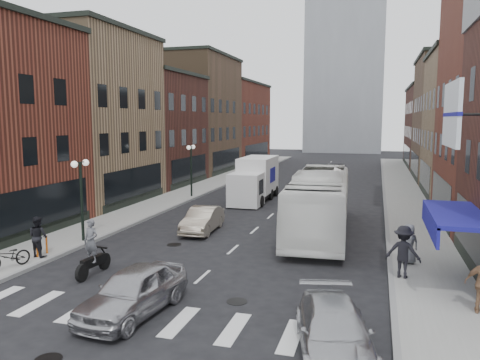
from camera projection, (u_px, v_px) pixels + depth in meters
name	position (u px, v px, depth m)	size (l,w,h in m)	color
ground	(193.00, 286.00, 17.13)	(160.00, 160.00, 0.00)	black
sidewalk_left	(197.00, 189.00, 40.44)	(3.00, 74.00, 0.15)	gray
sidewalk_right	(405.00, 198.00, 35.68)	(3.00, 74.00, 0.15)	gray
curb_left	(214.00, 191.00, 40.03)	(0.20, 74.00, 0.16)	gray
curb_right	(384.00, 198.00, 36.11)	(0.20, 74.00, 0.16)	gray
crosswalk_stripes	(156.00, 319.00, 14.28)	(12.00, 2.20, 0.01)	silver
bldg_left_mid_a	(72.00, 118.00, 33.86)	(10.30, 10.20, 12.30)	olive
bldg_left_mid_b	(140.00, 129.00, 43.50)	(10.30, 10.20, 10.30)	#421D17
bldg_left_far_a	(186.00, 114.00, 53.78)	(10.30, 12.20, 13.30)	brown
bldg_left_far_b	(224.00, 122.00, 67.23)	(10.30, 16.20, 11.30)	maroon
bldg_right_far_a	(471.00, 119.00, 45.46)	(10.30, 12.20, 12.30)	brown
bldg_right_far_b	(450.00, 127.00, 58.91)	(10.30, 16.20, 10.30)	#421D17
awning_blue	(451.00, 216.00, 16.68)	(1.80, 5.00, 0.78)	navy
billboard_sign	(455.00, 117.00, 14.43)	(1.52, 3.00, 3.70)	black
distant_tower	(347.00, 19.00, 88.16)	(14.00, 14.00, 50.00)	#9399A0
streetlamp_near	(81.00, 185.00, 22.64)	(0.32, 1.22, 4.11)	black
streetlamp_far	(191.00, 161.00, 35.96)	(0.32, 1.22, 4.11)	black
bike_rack	(42.00, 246.00, 20.43)	(0.08, 0.68, 0.80)	#D8590C
box_truck	(255.00, 180.00, 34.82)	(2.34, 7.41, 3.22)	white
motorcycle_rider	(92.00, 250.00, 18.09)	(0.65, 2.20, 2.24)	black
transit_bus	(320.00, 202.00, 24.92)	(2.81, 12.03, 3.35)	white
sedan_left_near	(133.00, 291.00, 14.53)	(1.77, 4.40, 1.50)	#AEADB2
sedan_left_far	(202.00, 220.00, 25.29)	(1.41, 4.04, 1.33)	beige
curb_car	(334.00, 332.00, 11.97)	(1.83, 4.49, 1.30)	#ADAEB2
parked_bicycle	(8.00, 257.00, 18.59)	(0.64, 1.83, 0.96)	black
ped_left_solo	(38.00, 237.00, 20.16)	(0.86, 0.50, 1.77)	black
ped_right_a	(403.00, 252.00, 17.48)	(1.27, 0.63, 1.97)	black
ped_right_c	(409.00, 244.00, 19.18)	(0.81, 0.53, 1.66)	slate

